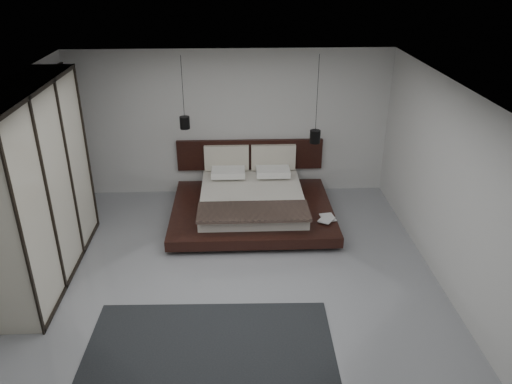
{
  "coord_description": "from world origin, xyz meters",
  "views": [
    {
      "loc": [
        0.09,
        -6.11,
        4.31
      ],
      "look_at": [
        0.4,
        1.2,
        0.81
      ],
      "focal_mm": 35.0,
      "sensor_mm": 36.0,
      "label": 1
    }
  ],
  "objects_px": {
    "pendant_left": "(185,122)",
    "bed": "(252,201)",
    "rug": "(209,362)",
    "wardrobe": "(36,186)",
    "pendant_right": "(315,136)",
    "lattice_screen": "(66,141)"
  },
  "relations": [
    {
      "from": "pendant_right",
      "to": "wardrobe",
      "type": "bearing_deg",
      "value": -153.84
    },
    {
      "from": "bed",
      "to": "rug",
      "type": "height_order",
      "value": "bed"
    },
    {
      "from": "bed",
      "to": "pendant_right",
      "type": "bearing_deg",
      "value": 21.17
    },
    {
      "from": "lattice_screen",
      "to": "wardrobe",
      "type": "distance_m",
      "value": 2.18
    },
    {
      "from": "bed",
      "to": "rug",
      "type": "distance_m",
      "value": 3.67
    },
    {
      "from": "rug",
      "to": "wardrobe",
      "type": "bearing_deg",
      "value": 140.68
    },
    {
      "from": "pendant_right",
      "to": "wardrobe",
      "type": "xyz_separation_m",
      "value": [
        -4.21,
        -2.07,
        0.05
      ]
    },
    {
      "from": "rug",
      "to": "bed",
      "type": "bearing_deg",
      "value": 80.14
    },
    {
      "from": "lattice_screen",
      "to": "wardrobe",
      "type": "xyz_separation_m",
      "value": [
        0.25,
        -2.16,
        0.1
      ]
    },
    {
      "from": "wardrobe",
      "to": "pendant_left",
      "type": "bearing_deg",
      "value": 47.54
    },
    {
      "from": "pendant_left",
      "to": "pendant_right",
      "type": "bearing_deg",
      "value": 0.0
    },
    {
      "from": "pendant_left",
      "to": "bed",
      "type": "bearing_deg",
      "value": -21.17
    },
    {
      "from": "wardrobe",
      "to": "bed",
      "type": "bearing_deg",
      "value": 27.96
    },
    {
      "from": "lattice_screen",
      "to": "pendant_left",
      "type": "height_order",
      "value": "pendant_left"
    },
    {
      "from": "pendant_left",
      "to": "rug",
      "type": "bearing_deg",
      "value": -82.52
    },
    {
      "from": "lattice_screen",
      "to": "pendant_left",
      "type": "relative_size",
      "value": 2.05
    },
    {
      "from": "lattice_screen",
      "to": "bed",
      "type": "xyz_separation_m",
      "value": [
        3.3,
        -0.54,
        -1.01
      ]
    },
    {
      "from": "bed",
      "to": "pendant_left",
      "type": "distance_m",
      "value": 1.84
    },
    {
      "from": "pendant_right",
      "to": "rug",
      "type": "height_order",
      "value": "pendant_right"
    },
    {
      "from": "lattice_screen",
      "to": "rug",
      "type": "bearing_deg",
      "value": -57.18
    },
    {
      "from": "bed",
      "to": "lattice_screen",
      "type": "bearing_deg",
      "value": 170.64
    },
    {
      "from": "pendant_left",
      "to": "wardrobe",
      "type": "height_order",
      "value": "wardrobe"
    }
  ]
}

